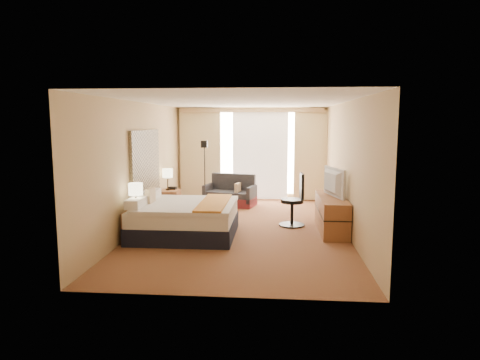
# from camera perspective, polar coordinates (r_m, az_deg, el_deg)

# --- Properties ---
(floor) EXTENTS (4.20, 7.00, 0.02)m
(floor) POSITION_cam_1_polar(r_m,az_deg,el_deg) (8.93, 0.22, -6.50)
(floor) COLOR #5C1B1A
(floor) RESTS_ON ground
(ceiling) EXTENTS (4.20, 7.00, 0.02)m
(ceiling) POSITION_cam_1_polar(r_m,az_deg,el_deg) (8.66, 0.23, 10.41)
(ceiling) COLOR white
(ceiling) RESTS_ON wall_back
(wall_back) EXTENTS (4.20, 0.02, 2.60)m
(wall_back) POSITION_cam_1_polar(r_m,az_deg,el_deg) (12.18, 1.54, 3.53)
(wall_back) COLOR tan
(wall_back) RESTS_ON ground
(wall_front) EXTENTS (4.20, 0.02, 2.60)m
(wall_front) POSITION_cam_1_polar(r_m,az_deg,el_deg) (5.25, -2.82, -2.13)
(wall_front) COLOR tan
(wall_front) RESTS_ON ground
(wall_left) EXTENTS (0.02, 7.00, 2.60)m
(wall_left) POSITION_cam_1_polar(r_m,az_deg,el_deg) (9.11, -13.07, 1.90)
(wall_left) COLOR tan
(wall_left) RESTS_ON ground
(wall_right) EXTENTS (0.02, 7.00, 2.60)m
(wall_right) POSITION_cam_1_polar(r_m,az_deg,el_deg) (8.79, 14.02, 1.66)
(wall_right) COLOR tan
(wall_right) RESTS_ON ground
(headboard) EXTENTS (0.06, 1.85, 1.50)m
(headboard) POSITION_cam_1_polar(r_m,az_deg,el_deg) (9.29, -12.45, 1.90)
(headboard) COLOR black
(headboard) RESTS_ON wall_left
(nightstand_left) EXTENTS (0.45, 0.52, 0.55)m
(nightstand_left) POSITION_cam_1_polar(r_m,az_deg,el_deg) (8.22, -13.55, -5.99)
(nightstand_left) COLOR brown
(nightstand_left) RESTS_ON floor
(nightstand_right) EXTENTS (0.45, 0.52, 0.55)m
(nightstand_right) POSITION_cam_1_polar(r_m,az_deg,el_deg) (10.57, -9.31, -2.83)
(nightstand_right) COLOR brown
(nightstand_right) RESTS_ON floor
(media_dresser) EXTENTS (0.50, 1.80, 0.70)m
(media_dresser) POSITION_cam_1_polar(r_m,az_deg,el_deg) (8.90, 12.09, -4.41)
(media_dresser) COLOR brown
(media_dresser) RESTS_ON floor
(window) EXTENTS (2.30, 0.02, 2.30)m
(window) POSITION_cam_1_polar(r_m,az_deg,el_deg) (12.14, 2.71, 3.60)
(window) COLOR white
(window) RESTS_ON wall_back
(curtains) EXTENTS (4.12, 0.19, 2.56)m
(curtains) POSITION_cam_1_polar(r_m,az_deg,el_deg) (12.06, 1.50, 4.01)
(curtains) COLOR beige
(curtains) RESTS_ON floor
(bed) EXTENTS (1.93, 1.76, 0.94)m
(bed) POSITION_cam_1_polar(r_m,az_deg,el_deg) (8.37, -7.42, -5.12)
(bed) COLOR black
(bed) RESTS_ON floor
(loveseat) EXTENTS (1.44, 0.99, 0.82)m
(loveseat) POSITION_cam_1_polar(r_m,az_deg,el_deg) (11.34, -1.26, -2.03)
(loveseat) COLOR maroon
(loveseat) RESTS_ON floor
(floor_lamp) EXTENTS (0.22, 0.22, 1.72)m
(floor_lamp) POSITION_cam_1_polar(r_m,az_deg,el_deg) (11.12, -4.75, 2.65)
(floor_lamp) COLOR black
(floor_lamp) RESTS_ON floor
(desk_chair) EXTENTS (0.55, 0.55, 1.13)m
(desk_chair) POSITION_cam_1_polar(r_m,az_deg,el_deg) (9.15, 7.34, -3.00)
(desk_chair) COLOR black
(desk_chair) RESTS_ON floor
(lamp_left) EXTENTS (0.26, 0.26, 0.54)m
(lamp_left) POSITION_cam_1_polar(r_m,az_deg,el_deg) (8.03, -13.74, -1.28)
(lamp_left) COLOR black
(lamp_left) RESTS_ON nightstand_left
(lamp_right) EXTENTS (0.25, 0.25, 0.52)m
(lamp_right) POSITION_cam_1_polar(r_m,az_deg,el_deg) (10.51, -9.64, 0.85)
(lamp_right) COLOR black
(lamp_right) RESTS_ON nightstand_right
(tissue_box) EXTENTS (0.15, 0.15, 0.11)m
(tissue_box) POSITION_cam_1_polar(r_m,az_deg,el_deg) (8.01, -13.70, -3.94)
(tissue_box) COLOR #99C6EC
(tissue_box) RESTS_ON nightstand_left
(telephone) EXTENTS (0.19, 0.15, 0.07)m
(telephone) POSITION_cam_1_polar(r_m,az_deg,el_deg) (10.64, -8.97, -1.06)
(telephone) COLOR black
(telephone) RESTS_ON nightstand_right
(television) EXTENTS (0.38, 1.01, 0.58)m
(television) POSITION_cam_1_polar(r_m,az_deg,el_deg) (8.81, 11.86, -0.29)
(television) COLOR black
(television) RESTS_ON media_dresser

